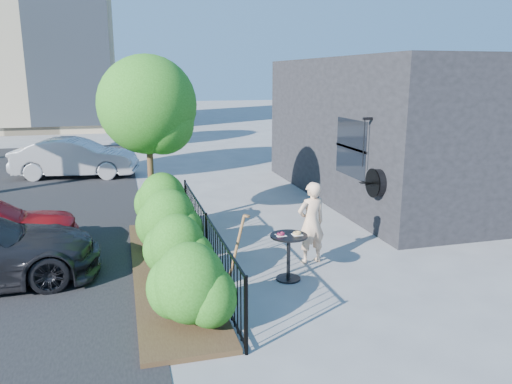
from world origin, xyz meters
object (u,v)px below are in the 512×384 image
object	(u,v)px
woman	(311,223)
shovel	(234,260)
cafe_table	(289,249)
car_silver	(75,158)
patio_tree	(151,111)

from	to	relation	value
woman	shovel	xyz separation A→B (m)	(-1.75, -1.04, -0.18)
woman	shovel	bearing A→B (deg)	20.62
shovel	cafe_table	bearing A→B (deg)	18.32
shovel	car_silver	world-z (taller)	car_silver
patio_tree	shovel	bearing A→B (deg)	-76.02
patio_tree	shovel	xyz separation A→B (m)	(0.98, -3.94, -2.15)
shovel	woman	bearing A→B (deg)	30.67
woman	patio_tree	bearing A→B (deg)	-56.72
patio_tree	cafe_table	size ratio (longest dim) A/B	4.46
car_silver	patio_tree	bearing A→B (deg)	-152.20
patio_tree	car_silver	size ratio (longest dim) A/B	0.94
patio_tree	shovel	distance (m)	4.59
woman	shovel	distance (m)	2.05
cafe_table	shovel	distance (m)	1.13
patio_tree	woman	size ratio (longest dim) A/B	2.47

